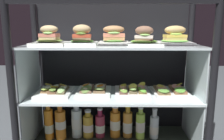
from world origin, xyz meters
TOP-DOWN VIEW (x-y plane):
  - case_frame at (0.00, 0.10)m, footprint 1.12×0.45m
  - riser_lower_tier at (0.00, 0.00)m, footprint 1.04×0.37m
  - shelf_lower_glass at (0.00, 0.00)m, footprint 1.06×0.39m
  - riser_upper_tier at (0.00, 0.00)m, footprint 1.04×0.37m
  - shelf_upper_glass at (0.00, 0.00)m, footprint 1.06×0.39m
  - plated_roll_sandwich_mid_right at (-0.37, -0.01)m, footprint 0.20×0.20m
  - plated_roll_sandwich_center at (-0.18, -0.02)m, footprint 0.18×0.18m
  - plated_roll_sandwich_left_of_center at (0.01, 0.05)m, footprint 0.19×0.19m
  - plated_roll_sandwich_near_right_corner at (0.19, -0.01)m, footprint 0.20×0.20m
  - plated_roll_sandwich_right_of_center at (0.38, 0.03)m, footprint 0.20×0.20m
  - open_sandwich_tray_mid_left at (-0.37, 0.01)m, footprint 0.22×0.24m
  - open_sandwich_tray_near_left_corner at (-0.12, 0.03)m, footprint 0.22×0.24m
  - open_sandwich_tray_far_left at (0.13, 0.02)m, footprint 0.22×0.24m
  - open_sandwich_tray_mid_right at (0.37, 0.01)m, footprint 0.22×0.24m
  - juice_bottle_back_left at (-0.42, 0.02)m, footprint 0.06×0.06m
  - juice_bottle_front_second at (-0.34, 0.02)m, footprint 0.07×0.07m
  - juice_bottle_near_post at (-0.24, 0.05)m, footprint 0.07×0.07m
  - juice_bottle_front_fourth at (-0.16, 0.05)m, footprint 0.07×0.07m
  - juice_bottle_front_left_end at (-0.08, 0.05)m, footprint 0.06×0.06m
  - juice_bottle_back_center at (0.02, 0.06)m, footprint 0.07×0.07m
  - juice_bottle_front_right_end at (0.11, 0.05)m, footprint 0.06×0.06m
  - juice_bottle_back_right at (0.19, 0.03)m, footprint 0.06×0.06m
  - juice_bottle_tucked_behind at (0.28, 0.04)m, footprint 0.06×0.06m

SIDE VIEW (x-z plane):
  - juice_bottle_front_left_end at x=-0.08m, z-range 0.01..0.21m
  - juice_bottle_tucked_behind at x=0.28m, z-range 0.01..0.21m
  - juice_bottle_front_fourth at x=-0.16m, z-range 0.02..0.21m
  - juice_bottle_front_right_end at x=0.11m, z-range 0.01..0.23m
  - juice_bottle_back_right at x=0.19m, z-range 0.02..0.23m
  - juice_bottle_back_center at x=0.02m, z-range 0.02..0.24m
  - juice_bottle_back_left at x=-0.42m, z-range 0.01..0.26m
  - juice_bottle_near_post at x=-0.24m, z-range 0.02..0.25m
  - juice_bottle_front_second at x=-0.34m, z-range 0.01..0.27m
  - riser_lower_tier at x=0.00m, z-range 0.04..0.34m
  - shelf_lower_glass at x=0.00m, z-range 0.34..0.35m
  - open_sandwich_tray_mid_left at x=-0.37m, z-range 0.34..0.40m
  - open_sandwich_tray_near_left_corner at x=-0.12m, z-range 0.34..0.40m
  - open_sandwich_tray_far_left at x=0.13m, z-range 0.34..0.40m
  - open_sandwich_tray_mid_right at x=0.37m, z-range 0.34..0.41m
  - riser_upper_tier at x=0.00m, z-range 0.35..0.65m
  - case_frame at x=0.00m, z-range 0.04..0.96m
  - shelf_upper_glass at x=0.00m, z-range 0.65..0.66m
  - plated_roll_sandwich_near_right_corner at x=0.19m, z-range 0.64..0.76m
  - plated_roll_sandwich_mid_right at x=-0.37m, z-range 0.64..0.76m
  - plated_roll_sandwich_right_of_center at x=0.38m, z-range 0.65..0.76m
  - plated_roll_sandwich_center at x=-0.18m, z-range 0.65..0.77m
  - plated_roll_sandwich_left_of_center at x=0.01m, z-range 0.65..0.77m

